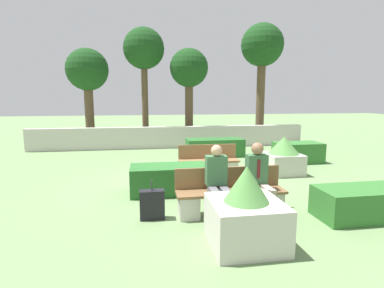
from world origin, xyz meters
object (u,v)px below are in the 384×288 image
tree_leftmost (87,72)px  tree_rightmost (262,49)px  tree_center_left (144,51)px  bench_left_side (209,165)px  tree_center_right (189,71)px  person_seated_man (259,176)px  planter_corner_left (246,214)px  person_seated_woman (218,179)px  planter_corner_right (283,156)px  suitcase (152,205)px  bench_front (230,196)px

tree_leftmost → tree_rightmost: tree_rightmost is taller
tree_center_left → bench_left_side: bearing=-74.6°
bench_left_side → tree_center_right: (0.34, 5.94, 3.05)m
person_seated_man → tree_center_right: 9.22m
tree_center_right → planter_corner_left: bearing=-93.8°
person_seated_woman → tree_center_right: size_ratio=0.30×
person_seated_woman → planter_corner_right: 3.88m
suitcase → tree_center_right: tree_center_right is taller
person_seated_woman → tree_rightmost: (4.22, 8.59, 3.65)m
planter_corner_right → tree_leftmost: bearing=135.3°
suitcase → bench_left_side: bearing=59.1°
planter_corner_right → tree_center_right: (-1.83, 6.02, 2.86)m
bench_left_side → person_seated_woman: person_seated_woman is taller
person_seated_woman → tree_leftmost: bearing=112.1°
person_seated_woman → tree_rightmost: size_ratio=0.24×
suitcase → tree_leftmost: size_ratio=0.17×
tree_center_left → tree_rightmost: (5.42, -0.46, 0.14)m
person_seated_man → planter_corner_left: 1.25m
bench_left_side → tree_rightmost: 7.92m
suitcase → tree_center_right: 9.46m
tree_center_right → tree_rightmost: size_ratio=0.79×
tree_rightmost → person_seated_man: bearing=-111.8°
person_seated_man → tree_center_right: bearing=89.7°
bench_left_side → suitcase: size_ratio=2.26×
bench_front → tree_center_left: 9.83m
tree_center_right → tree_rightmost: 3.55m
person_seated_man → planter_corner_left: bearing=-120.0°
person_seated_woman → tree_center_left: tree_center_left is taller
planter_corner_left → tree_center_left: (-1.37, 10.09, 3.76)m
bench_front → tree_leftmost: size_ratio=0.47×
planter_corner_right → tree_rightmost: tree_rightmost is taller
person_seated_man → tree_rightmost: size_ratio=0.24×
person_seated_man → person_seated_woman: 0.78m
planter_corner_right → tree_leftmost: 9.36m
suitcase → tree_rightmost: 10.84m
bench_front → tree_center_left: bearing=99.5°
bench_front → tree_center_left: tree_center_left is taller
person_seated_woman → tree_leftmost: (-3.71, 9.12, 2.54)m
person_seated_woman → suitcase: person_seated_woman is taller
person_seated_man → planter_corner_left: person_seated_man is taller
tree_center_right → suitcase: bearing=-102.9°
bench_front → planter_corner_left: bearing=-95.7°
bench_front → planter_corner_left: planter_corner_left is taller
bench_front → tree_center_right: 9.23m
planter_corner_left → tree_center_left: bearing=97.8°
person_seated_woman → tree_center_right: (0.82, 8.85, 2.64)m
bench_front → tree_leftmost: 10.25m
tree_rightmost → suitcase: bearing=-122.6°
suitcase → person_seated_man: bearing=-4.0°
person_seated_woman → planter_corner_right: size_ratio=1.24×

